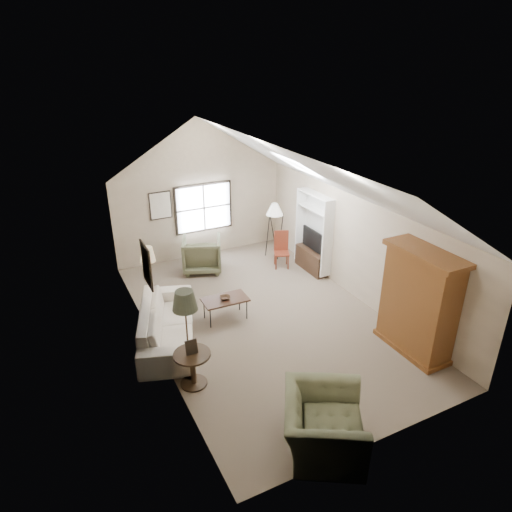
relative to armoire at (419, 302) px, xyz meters
name	(u,v)px	position (x,y,z in m)	size (l,w,h in m)	color
room_shell	(265,182)	(-2.18, 2.40, 2.11)	(5.01, 8.01, 4.00)	#6D5D4D
window	(204,208)	(-2.08, 6.36, 0.35)	(1.72, 0.08, 1.42)	black
skylight	(297,165)	(-0.88, 3.30, 2.12)	(0.80, 1.20, 0.52)	white
wall_art	(154,234)	(-4.06, 4.34, 0.63)	(1.97, 3.71, 0.88)	black
armoire	(419,302)	(0.00, 0.00, 0.00)	(0.60, 1.50, 2.20)	brown
tv_alcove	(314,231)	(0.16, 4.00, 0.05)	(0.32, 1.30, 2.10)	white
media_console	(311,260)	(0.14, 4.00, -0.80)	(0.34, 1.18, 0.60)	#382316
tv_panel	(313,239)	(0.14, 4.00, -0.18)	(0.05, 0.90, 0.55)	black
sofa	(167,323)	(-4.38, 2.58, -0.70)	(2.71, 1.06, 0.79)	silver
armchair_near	(324,425)	(-3.09, -1.30, -0.65)	(1.38, 1.20, 0.89)	#596043
armchair_far	(202,254)	(-2.55, 5.38, -0.62)	(1.03, 1.06, 0.96)	#5D5F43
coffee_table	(225,309)	(-2.97, 2.77, -0.84)	(1.02, 0.56, 0.52)	#392217
bowl	(225,298)	(-2.97, 2.77, -0.55)	(0.24, 0.24, 0.06)	#3D2A19
side_table	(193,369)	(-4.38, 0.98, -0.76)	(0.68, 0.68, 0.68)	#322114
side_chair	(282,250)	(-0.50, 4.54, -0.58)	(0.40, 0.40, 1.03)	maroon
tripod_lamp	(274,230)	(-0.35, 5.27, -0.26)	(0.48, 0.48, 1.67)	white
dark_lamp	(187,335)	(-4.38, 1.18, -0.16)	(0.45, 0.45, 1.89)	#25281C
tan_lamp	(150,280)	(-4.38, 3.78, -0.25)	(0.34, 0.34, 1.70)	tan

